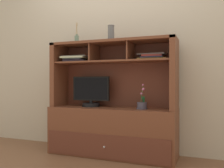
% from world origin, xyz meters
% --- Properties ---
extents(floor_plane, '(6.00, 6.00, 0.02)m').
position_xyz_m(floor_plane, '(0.00, 0.00, -0.01)').
color(floor_plane, brown).
rests_on(floor_plane, ground).
extents(back_wall, '(6.00, 0.02, 2.80)m').
position_xyz_m(back_wall, '(0.00, 0.25, 1.40)').
color(back_wall, beige).
rests_on(back_wall, ground).
extents(media_console, '(1.48, 0.48, 1.33)m').
position_xyz_m(media_console, '(0.00, 0.01, 0.41)').
color(media_console, brown).
rests_on(media_console, ground).
extents(tv_monitor, '(0.47, 0.21, 0.36)m').
position_xyz_m(tv_monitor, '(-0.28, 0.01, 0.72)').
color(tv_monitor, black).
rests_on(tv_monitor, media_console).
extents(potted_orchid, '(0.12, 0.12, 0.28)m').
position_xyz_m(potted_orchid, '(0.37, -0.02, 0.60)').
color(potted_orchid, '#484253').
rests_on(potted_orchid, media_console).
extents(magazine_stack_left, '(0.33, 0.27, 0.08)m').
position_xyz_m(magazine_stack_left, '(-0.47, -0.03, 1.14)').
color(magazine_stack_left, '#342B3D').
rests_on(magazine_stack_left, media_console).
extents(magazine_stack_centre, '(0.32, 0.23, 0.07)m').
position_xyz_m(magazine_stack_centre, '(0.46, 0.05, 1.13)').
color(magazine_stack_centre, '#B38E3F').
rests_on(magazine_stack_centre, media_console).
extents(diffuser_bottle, '(0.05, 0.05, 0.27)m').
position_xyz_m(diffuser_bottle, '(-0.48, 0.03, 1.39)').
color(diffuser_bottle, slate).
rests_on(diffuser_bottle, media_console).
extents(ceramic_vase, '(0.08, 0.08, 0.18)m').
position_xyz_m(ceramic_vase, '(0.00, -0.03, 1.42)').
color(ceramic_vase, '#5E6062').
rests_on(ceramic_vase, media_console).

